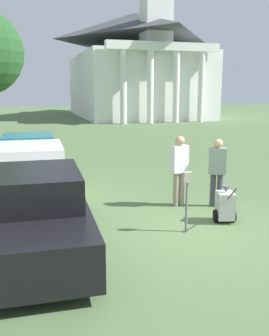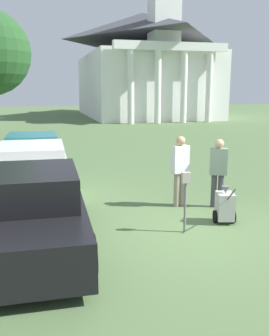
{
  "view_description": "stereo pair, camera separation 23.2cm",
  "coord_description": "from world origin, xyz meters",
  "views": [
    {
      "loc": [
        -3.13,
        -6.82,
        2.94
      ],
      "look_at": [
        -0.73,
        1.5,
        1.1
      ],
      "focal_mm": 40.0,
      "sensor_mm": 36.0,
      "label": 1
    },
    {
      "loc": [
        -2.91,
        -6.88,
        2.94
      ],
      "look_at": [
        -0.73,
        1.5,
        1.1
      ],
      "focal_mm": 40.0,
      "sensor_mm": 36.0,
      "label": 2
    }
  ],
  "objects": [
    {
      "name": "parked_car_black",
      "position": [
        -3.1,
        0.06,
        0.7
      ],
      "size": [
        2.17,
        4.76,
        1.52
      ],
      "rotation": [
        0.0,
        0.0,
        -0.03
      ],
      "color": "black",
      "rests_on": "ground_plane"
    },
    {
      "name": "parked_car_white",
      "position": [
        -3.1,
        3.01,
        0.73
      ],
      "size": [
        2.12,
        5.0,
        1.55
      ],
      "rotation": [
        0.0,
        0.0,
        -0.03
      ],
      "color": "silver",
      "rests_on": "ground_plane"
    },
    {
      "name": "ground_plane",
      "position": [
        0.0,
        0.0,
        0.0
      ],
      "size": [
        120.0,
        120.0,
        0.0
      ],
      "primitive_type": "plane",
      "color": "#4C663D"
    },
    {
      "name": "church",
      "position": [
        8.43,
        32.97,
        5.8
      ],
      "size": [
        12.15,
        18.31,
        25.97
      ],
      "color": "white",
      "rests_on": "ground_plane"
    },
    {
      "name": "parked_car_teal",
      "position": [
        -3.1,
        6.89,
        0.65
      ],
      "size": [
        2.18,
        4.78,
        1.37
      ],
      "rotation": [
        0.0,
        0.0,
        -0.03
      ],
      "color": "#23666B",
      "rests_on": "ground_plane"
    },
    {
      "name": "person_worker",
      "position": [
        0.5,
        1.7,
        1.03
      ],
      "size": [
        0.45,
        0.29,
        1.8
      ],
      "rotation": [
        0.0,
        0.0,
        3.31
      ],
      "color": "gray",
      "rests_on": "ground_plane"
    },
    {
      "name": "parking_meter",
      "position": [
        -0.04,
        0.0,
        0.9
      ],
      "size": [
        0.18,
        0.09,
        1.28
      ],
      "color": "slate",
      "rests_on": "ground_plane"
    },
    {
      "name": "person_supervisor",
      "position": [
        1.4,
        1.4,
        0.99
      ],
      "size": [
        0.47,
        0.38,
        1.73
      ],
      "rotation": [
        0.0,
        0.0,
        2.71
      ],
      "color": "#3F3F47",
      "rests_on": "ground_plane"
    },
    {
      "name": "equipment_cart",
      "position": [
        1.04,
        0.31,
        0.39
      ],
      "size": [
        0.52,
        1.0,
        1.0
      ],
      "rotation": [
        0.0,
        0.0,
        -0.25
      ],
      "color": "#B2B2AD",
      "rests_on": "ground_plane"
    }
  ]
}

